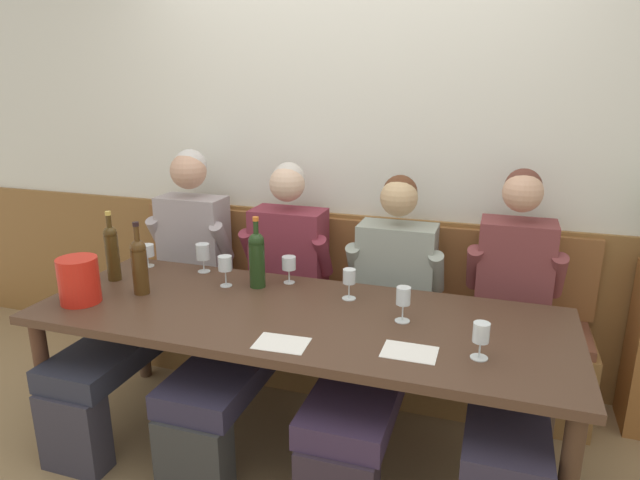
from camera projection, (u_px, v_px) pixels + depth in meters
name	position (u px, v px, depth m)	size (l,w,h in m)	color
ground_plane	(290.00, 468.00, 2.58)	(6.80, 6.80, 0.02)	olive
room_wall_back	(355.00, 138.00, 3.18)	(6.80, 0.08, 2.80)	silver
wood_wainscot_panel	(350.00, 291.00, 3.39)	(6.80, 0.03, 0.96)	brown
wall_bench	(340.00, 335.00, 3.25)	(2.69, 0.42, 0.94)	brown
dining_table	(298.00, 326.00, 2.51)	(2.39, 0.88, 0.72)	#493122
person_right_seat	(163.00, 281.00, 3.10)	(0.51, 1.30, 1.33)	#31303C
person_center_left_seat	(265.00, 299.00, 2.91)	(0.52, 1.31, 1.28)	#313132
person_center_right_seat	(381.00, 318.00, 2.72)	(0.52, 1.30, 1.25)	#302631
person_left_seat	(512.00, 326.00, 2.55)	(0.47, 1.31, 1.31)	#272C32
ice_bucket	(79.00, 280.00, 2.58)	(0.18, 0.18, 0.22)	red
wine_bottle_amber_mid	(257.00, 258.00, 2.75)	(0.08, 0.08, 0.36)	#1F3616
wine_bottle_clear_water	(112.00, 251.00, 2.85)	(0.07, 0.07, 0.37)	#402D11
wine_bottle_green_tall	(140.00, 264.00, 2.67)	(0.08, 0.08, 0.36)	#472D12
wine_glass_near_bucket	(289.00, 264.00, 2.82)	(0.07, 0.07, 0.14)	silver
wine_glass_left_end	(349.00, 278.00, 2.61)	(0.07, 0.07, 0.15)	silver
wine_glass_mid_right	(403.00, 298.00, 2.37)	(0.07, 0.07, 0.16)	silver
wine_glass_center_front	(147.00, 252.00, 3.07)	(0.08, 0.08, 0.12)	silver
wine_glass_mid_left	(225.00, 265.00, 2.78)	(0.07, 0.07, 0.16)	silver
wine_glass_by_bottle	(203.00, 252.00, 2.98)	(0.07, 0.07, 0.16)	silver
wine_glass_right_end	(481.00, 334.00, 2.06)	(0.07, 0.07, 0.14)	silver
tasting_sheet_left_guest	(282.00, 343.00, 2.20)	(0.21, 0.15, 0.00)	white
tasting_sheet_right_guest	(410.00, 352.00, 2.13)	(0.21, 0.15, 0.00)	white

